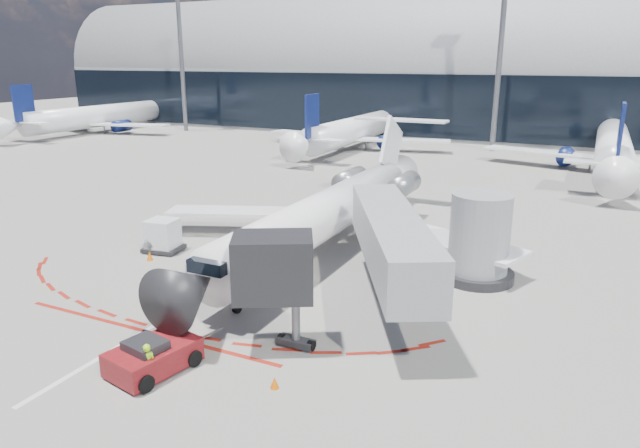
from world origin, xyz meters
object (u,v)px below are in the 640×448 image
at_px(ramp_worker, 148,364).
at_px(uld_container, 163,236).
at_px(pushback_tug, 153,356).
at_px(regional_jet, 332,210).

distance_m(ramp_worker, uld_container, 15.55).
xyz_separation_m(pushback_tug, uld_container, (-9.20, 11.34, 0.41)).
bearing_deg(regional_jet, pushback_tug, -89.98).
relative_size(ramp_worker, uld_container, 0.67).
bearing_deg(pushback_tug, uld_container, 140.36).
xyz_separation_m(regional_jet, pushback_tug, (0.01, -16.67, -1.89)).
height_order(regional_jet, ramp_worker, regional_jet).
distance_m(pushback_tug, uld_container, 14.61).
bearing_deg(uld_container, ramp_worker, -59.57).
bearing_deg(uld_container, regional_jet, 21.92).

